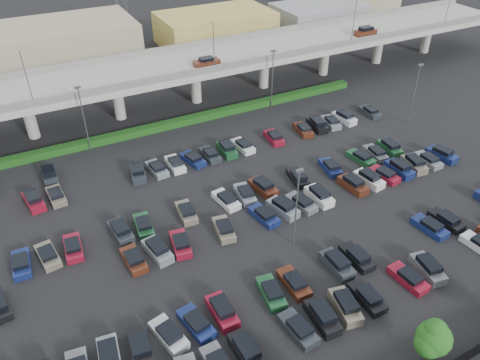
# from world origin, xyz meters

# --- Properties ---
(ground) EXTENTS (280.00, 280.00, 0.00)m
(ground) POSITION_xyz_m (0.00, 0.00, 0.00)
(ground) COLOR black
(overpass) EXTENTS (150.00, 13.00, 15.80)m
(overpass) POSITION_xyz_m (-0.18, 31.99, 6.97)
(overpass) COLOR #9B9A92
(overpass) RESTS_ON ground
(hedge) EXTENTS (66.00, 1.60, 1.10)m
(hedge) POSITION_xyz_m (0.00, 25.00, 0.55)
(hedge) COLOR #173E12
(hedge) RESTS_ON ground
(tree_row) EXTENTS (65.07, 3.66, 5.94)m
(tree_row) POSITION_xyz_m (0.70, -26.53, 3.52)
(tree_row) COLOR #332316
(tree_row) RESTS_ON ground
(parked_cars) EXTENTS (63.04, 41.62, 1.67)m
(parked_cars) POSITION_xyz_m (-0.57, -3.85, 0.63)
(parked_cars) COLOR white
(parked_cars) RESTS_ON ground
(light_poles) EXTENTS (66.90, 48.38, 10.30)m
(light_poles) POSITION_xyz_m (-4.13, 2.00, 6.24)
(light_poles) COLOR #54555A
(light_poles) RESTS_ON ground
(distant_buildings) EXTENTS (138.00, 24.00, 9.00)m
(distant_buildings) POSITION_xyz_m (12.38, 61.81, 3.74)
(distant_buildings) COLOR gray
(distant_buildings) RESTS_ON ground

